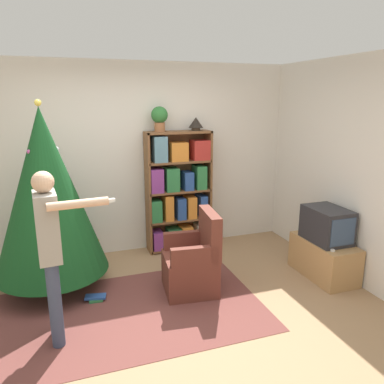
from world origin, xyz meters
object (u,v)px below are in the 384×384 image
(bookshelf, at_px, (179,193))
(television, at_px, (327,225))
(table_lamp, at_px, (196,123))
(armchair, at_px, (193,264))
(christmas_tree, at_px, (47,193))
(potted_plant, at_px, (160,117))
(standing_person, at_px, (50,245))

(bookshelf, distance_m, television, 2.00)
(bookshelf, height_order, table_lamp, table_lamp)
(table_lamp, bearing_deg, television, -51.06)
(television, xyz_separation_m, armchair, (-1.62, 0.19, -0.34))
(bookshelf, height_order, christmas_tree, christmas_tree)
(potted_plant, xyz_separation_m, table_lamp, (0.51, -0.00, -0.09))
(standing_person, height_order, table_lamp, table_lamp)
(table_lamp, bearing_deg, standing_person, -138.58)
(bookshelf, xyz_separation_m, christmas_tree, (-1.69, -0.66, 0.31))
(christmas_tree, xyz_separation_m, table_lamp, (1.95, 0.66, 0.66))
(bookshelf, distance_m, potted_plant, 1.09)
(bookshelf, xyz_separation_m, potted_plant, (-0.25, 0.01, 1.06))
(bookshelf, xyz_separation_m, television, (1.41, -1.42, -0.16))
(television, xyz_separation_m, christmas_tree, (-3.10, 0.76, 0.47))
(christmas_tree, bearing_deg, table_lamp, 18.79)
(standing_person, bearing_deg, potted_plant, 135.30)
(armchair, bearing_deg, christmas_tree, -104.66)
(bookshelf, distance_m, christmas_tree, 1.84)
(christmas_tree, relative_size, standing_person, 1.36)
(television, distance_m, table_lamp, 2.15)
(television, xyz_separation_m, standing_person, (-3.06, -0.26, 0.26))
(standing_person, bearing_deg, bookshelf, 130.49)
(bookshelf, distance_m, table_lamp, 1.00)
(bookshelf, xyz_separation_m, table_lamp, (0.26, 0.01, 0.97))
(bookshelf, xyz_separation_m, armchair, (-0.21, -1.23, -0.50))
(christmas_tree, distance_m, potted_plant, 1.76)
(potted_plant, bearing_deg, armchair, -88.12)
(armchair, height_order, standing_person, standing_person)
(television, distance_m, armchair, 1.66)
(television, xyz_separation_m, potted_plant, (-1.66, 1.42, 1.22))
(bookshelf, relative_size, standing_person, 1.09)
(potted_plant, bearing_deg, table_lamp, -0.00)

